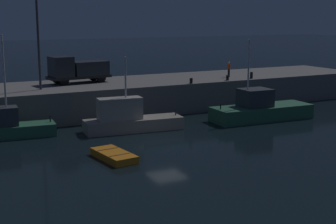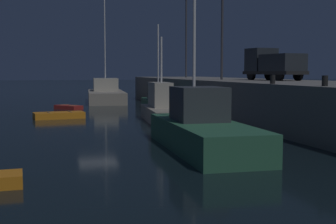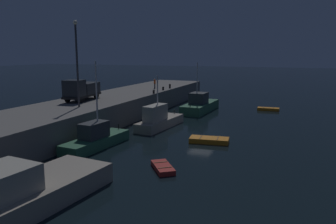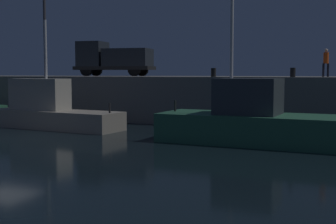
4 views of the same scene
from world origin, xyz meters
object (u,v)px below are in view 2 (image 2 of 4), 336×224
at_px(fishing_trawler_green, 162,108).
at_px(utility_truck, 273,64).
at_px(lamp_post_east, 222,19).
at_px(bollard_east, 273,79).
at_px(dinghy_red_small, 68,107).
at_px(fishing_trawler_red, 203,129).
at_px(lamp_post_west, 186,31).
at_px(bollard_west, 325,81).
at_px(rowboat_white_mid, 59,115).
at_px(fishing_boat_white, 106,94).
at_px(fishing_boat_blue, 158,101).

distance_m(fishing_trawler_green, utility_truck, 9.75).
xyz_separation_m(lamp_post_east, bollard_east, (13.18, -2.47, -4.75)).
bearing_deg(dinghy_red_small, fishing_trawler_red, 10.09).
distance_m(lamp_post_east, bollard_east, 14.22).
relative_size(lamp_post_west, bollard_west, 18.58).
relative_size(lamp_post_east, bollard_east, 17.62).
relative_size(rowboat_white_mid, bollard_east, 7.66).
relative_size(fishing_boat_white, lamp_post_east, 1.39).
distance_m(fishing_boat_blue, bollard_east, 17.36).
bearing_deg(dinghy_red_small, lamp_post_west, 118.60).
xyz_separation_m(lamp_post_west, utility_truck, (18.47, 0.95, -4.02)).
xyz_separation_m(fishing_trawler_green, lamp_post_east, (-5.28, 6.60, 6.83)).
bearing_deg(lamp_post_east, dinghy_red_small, -119.80).
relative_size(fishing_boat_white, rowboat_white_mid, 3.19).
distance_m(fishing_boat_white, fishing_trawler_green, 21.31).
bearing_deg(lamp_post_west, fishing_trawler_green, -22.55).
bearing_deg(fishing_boat_white, fishing_trawler_green, 2.22).
relative_size(fishing_trawler_red, lamp_post_east, 1.06).
height_order(fishing_boat_blue, bollard_west, fishing_boat_blue).
height_order(fishing_trawler_red, fishing_trawler_green, fishing_trawler_red).
xyz_separation_m(fishing_trawler_red, lamp_post_west, (-31.43, 9.51, 7.14)).
bearing_deg(fishing_trawler_red, fishing_boat_blue, 170.78).
distance_m(fishing_trawler_red, dinghy_red_small, 24.31).
height_order(dinghy_red_small, utility_truck, utility_truck).
relative_size(lamp_post_west, lamp_post_east, 1.07).
bearing_deg(utility_truck, lamp_post_east, -147.44).
distance_m(fishing_boat_white, lamp_post_west, 11.60).
xyz_separation_m(fishing_boat_blue, bollard_east, (17.10, 2.05, 2.19)).
height_order(lamp_post_east, bollard_east, lamp_post_east).
bearing_deg(fishing_trawler_green, rowboat_white_mid, -119.90).
bearing_deg(dinghy_red_small, lamp_post_east, 60.20).
height_order(fishing_trawler_red, lamp_post_east, lamp_post_east).
height_order(lamp_post_west, bollard_west, lamp_post_west).
relative_size(fishing_trawler_red, fishing_boat_white, 0.76).
relative_size(fishing_trawler_green, lamp_post_west, 0.86).
height_order(dinghy_red_small, lamp_post_west, lamp_post_west).
xyz_separation_m(fishing_trawler_green, bollard_west, (12.14, 4.50, 2.09)).
xyz_separation_m(rowboat_white_mid, lamp_post_west, (-15.86, 14.98, 7.81)).
bearing_deg(bollard_east, utility_truck, 151.34).
height_order(dinghy_red_small, lamp_post_east, lamp_post_east).
height_order(fishing_trawler_red, lamp_post_west, lamp_post_west).
relative_size(dinghy_red_small, lamp_post_west, 0.31).
relative_size(fishing_boat_blue, fishing_boat_white, 0.63).
bearing_deg(dinghy_red_small, bollard_west, 22.43).
bearing_deg(fishing_trawler_green, fishing_trawler_red, -6.39).
height_order(fishing_boat_blue, lamp_post_west, lamp_post_west).
bearing_deg(lamp_post_east, fishing_boat_white, -155.12).
xyz_separation_m(fishing_trawler_red, dinghy_red_small, (-23.93, -4.26, -0.73)).
bearing_deg(lamp_post_east, rowboat_white_mid, -84.10).
relative_size(fishing_trawler_red, lamp_post_west, 0.99).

